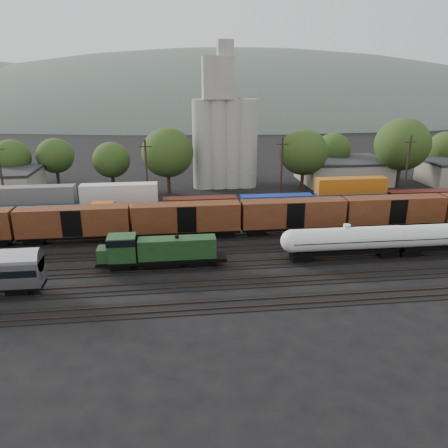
{
  "coord_description": "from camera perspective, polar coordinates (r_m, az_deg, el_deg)",
  "views": [
    {
      "loc": [
        -7.67,
        -53.81,
        21.55
      ],
      "look_at": [
        -0.87,
        2.0,
        3.0
      ],
      "focal_mm": 35.0,
      "sensor_mm": 36.0,
      "label": 1
    }
  ],
  "objects": [
    {
      "name": "distant_hills",
      "position": [
        318.19,
        -1.21,
        10.65
      ],
      "size": [
        860.0,
        286.0,
        130.0
      ],
      "color": "#59665B",
      "rests_on": "ground"
    },
    {
      "name": "grain_silo",
      "position": [
        91.06,
        0.01,
        11.77
      ],
      "size": [
        13.4,
        5.0,
        29.0
      ],
      "color": "#A3A095",
      "rests_on": "ground"
    },
    {
      "name": "utility_poles",
      "position": [
        77.72,
        -1.15,
        6.87
      ],
      "size": [
        122.2,
        0.36,
        12.0
      ],
      "color": "black",
      "rests_on": "ground"
    },
    {
      "name": "tank_car_a",
      "position": [
        56.51,
        15.61,
        -2.04
      ],
      "size": [
        16.63,
        2.98,
        4.36
      ],
      "color": "silver",
      "rests_on": "ground"
    },
    {
      "name": "tracks",
      "position": [
        58.45,
        1.09,
        -3.33
      ],
      "size": [
        180.0,
        33.2,
        0.2
      ],
      "color": "black",
      "rests_on": "ground"
    },
    {
      "name": "boxcar_string",
      "position": [
        62.36,
        2.16,
        1.06
      ],
      "size": [
        153.6,
        2.9,
        4.2
      ],
      "color": "black",
      "rests_on": "ground"
    },
    {
      "name": "container_wall",
      "position": [
        71.4,
        -6.95,
        2.65
      ],
      "size": [
        160.0,
        2.6,
        5.8
      ],
      "color": "black",
      "rests_on": "ground"
    },
    {
      "name": "orange_locomotive",
      "position": [
        66.93,
        -12.0,
        1.16
      ],
      "size": [
        16.21,
        2.7,
        4.05
      ],
      "color": "black",
      "rests_on": "ground"
    },
    {
      "name": "industrial_sheds",
      "position": [
        92.18,
        2.14,
        6.36
      ],
      "size": [
        119.38,
        17.26,
        5.1
      ],
      "color": "#9E937F",
      "rests_on": "ground"
    },
    {
      "name": "green_locomotive",
      "position": [
        52.51,
        -9.04,
        -3.45
      ],
      "size": [
        15.31,
        2.7,
        4.05
      ],
      "color": "black",
      "rests_on": "ground"
    },
    {
      "name": "ground",
      "position": [
        58.47,
        1.09,
        -3.37
      ],
      "size": [
        600.0,
        600.0,
        0.0
      ],
      "primitive_type": "plane",
      "color": "black"
    },
    {
      "name": "tree_band",
      "position": [
        93.32,
        4.38,
        9.58
      ],
      "size": [
        164.15,
        21.45,
        14.33
      ],
      "color": "black",
      "rests_on": "ground"
    }
  ]
}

